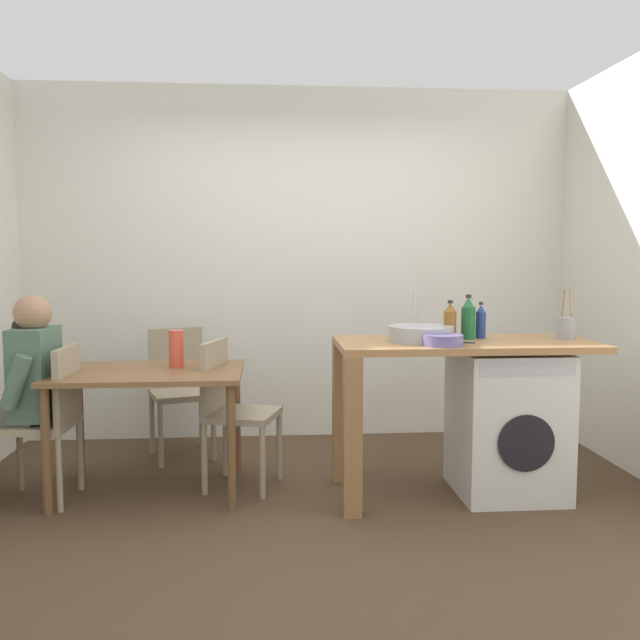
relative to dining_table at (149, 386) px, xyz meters
The scene contains 18 objects.
ground_plane 1.25m from the dining_table, 27.03° to the right, with size 5.46×5.46×0.00m, color #4C3826.
wall_back 1.73m from the dining_table, 52.83° to the left, with size 4.60×0.10×2.70m, color silver.
dining_table is the anchor object (origin of this frame).
chair_person_seat 0.57m from the dining_table, 169.25° to the right, with size 0.42×0.42×0.90m.
chair_opposite 0.50m from the dining_table, ahead, with size 0.50×0.50×0.90m.
chair_spare_by_wall 0.79m from the dining_table, 84.34° to the left, with size 0.51×0.51×0.90m.
seated_person 0.71m from the dining_table, behind, with size 0.51×0.52×1.20m.
kitchen_counter 1.66m from the dining_table, ahead, with size 1.50×0.68×0.92m.
washing_machine 2.14m from the dining_table, ahead, with size 0.60×0.61×0.86m.
sink_basin 1.64m from the dining_table, ahead, with size 0.38×0.38×0.09m, color #9EA0A5.
tap 1.65m from the dining_table, ahead, with size 0.02×0.02×0.28m, color #B2B2B7.
bottle_tall_green 1.83m from the dining_table, ahead, with size 0.07×0.07×0.23m.
bottle_squat_brown 1.94m from the dining_table, ahead, with size 0.08×0.08×0.27m.
bottle_clear_small 2.02m from the dining_table, ahead, with size 0.06×0.06×0.22m.
mixing_bowl 1.74m from the dining_table, 12.72° to the right, with size 0.23×0.23×0.06m.
utensil_crock 2.52m from the dining_table, ahead, with size 0.11×0.11×0.30m.
vase 0.28m from the dining_table, 33.69° to the left, with size 0.09×0.09×0.23m, color #D84C38.
scissors 1.85m from the dining_table, ahead, with size 0.15×0.06×0.01m.
Camera 1 is at (-0.25, -3.51, 1.41)m, focal length 37.70 mm.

